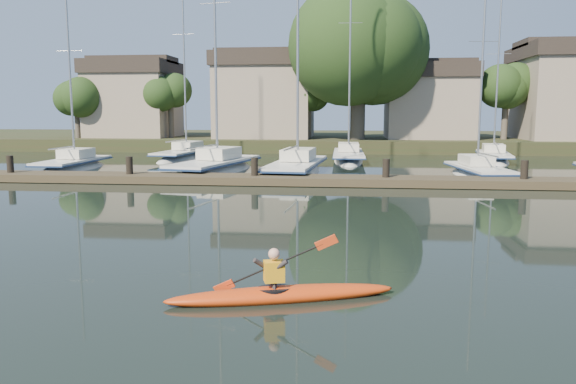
# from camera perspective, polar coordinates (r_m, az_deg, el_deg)

# --- Properties ---
(ground) EXTENTS (160.00, 160.00, 0.00)m
(ground) POSITION_cam_1_polar(r_m,az_deg,el_deg) (12.02, -0.32, -7.95)
(ground) COLOR black
(ground) RESTS_ON ground
(kayak) EXTENTS (4.15, 1.73, 1.33)m
(kayak) POSITION_cam_1_polar(r_m,az_deg,el_deg) (10.17, -0.77, -10.05)
(kayak) COLOR red
(kayak) RESTS_ON ground
(dock) EXTENTS (34.00, 2.00, 1.80)m
(dock) POSITION_cam_1_polar(r_m,az_deg,el_deg) (25.70, 3.21, 1.22)
(dock) COLOR #433926
(dock) RESTS_ON ground
(sailboat_0) EXTENTS (2.13, 7.37, 11.66)m
(sailboat_0) POSITION_cam_1_polar(r_m,az_deg,el_deg) (34.47, -20.94, 1.83)
(sailboat_0) COLOR silver
(sailboat_0) RESTS_ON ground
(sailboat_1) EXTENTS (4.26, 9.76, 15.50)m
(sailboat_1) POSITION_cam_1_polar(r_m,az_deg,el_deg) (30.90, -7.36, 1.59)
(sailboat_1) COLOR silver
(sailboat_1) RESTS_ON ground
(sailboat_2) EXTENTS (3.10, 10.05, 16.39)m
(sailboat_2) POSITION_cam_1_polar(r_m,az_deg,el_deg) (29.98, 0.88, 1.46)
(sailboat_2) COLOR silver
(sailboat_2) RESTS_ON ground
(sailboat_3) EXTENTS (2.74, 7.44, 11.73)m
(sailboat_3) POSITION_cam_1_polar(r_m,az_deg,el_deg) (30.13, 18.74, 1.11)
(sailboat_3) COLOR silver
(sailboat_3) RESTS_ON ground
(sailboat_5) EXTENTS (3.13, 9.06, 14.69)m
(sailboat_5) POSITION_cam_1_polar(r_m,az_deg,el_deg) (40.21, -10.38, 3.10)
(sailboat_5) COLOR silver
(sailboat_5) RESTS_ON ground
(sailboat_6) EXTENTS (2.17, 9.77, 15.50)m
(sailboat_6) POSITION_cam_1_polar(r_m,az_deg,el_deg) (38.09, 6.15, 2.91)
(sailboat_6) COLOR silver
(sailboat_6) RESTS_ON ground
(sailboat_7) EXTENTS (3.10, 7.77, 12.19)m
(sailboat_7) POSITION_cam_1_polar(r_m,az_deg,el_deg) (39.80, 20.12, 2.68)
(sailboat_7) COLOR silver
(sailboat_7) RESTS_ON ground
(shore) EXTENTS (90.00, 25.25, 12.75)m
(shore) POSITION_cam_1_polar(r_m,az_deg,el_deg) (51.76, 6.57, 8.09)
(shore) COLOR #253118
(shore) RESTS_ON ground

